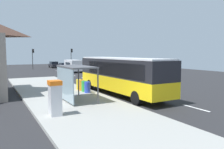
# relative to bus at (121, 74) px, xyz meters

# --- Properties ---
(ground_plane) EXTENTS (56.00, 92.00, 0.04)m
(ground_plane) POSITION_rel_bus_xyz_m (1.71, 13.63, -1.86)
(ground_plane) COLOR #262628
(sidewalk_platform) EXTENTS (6.20, 30.00, 0.18)m
(sidewalk_platform) POSITION_rel_bus_xyz_m (-4.69, 1.63, -1.75)
(sidewalk_platform) COLOR #999993
(sidewalk_platform) RESTS_ON ground
(lane_stripe_seg_0) EXTENTS (0.16, 2.20, 0.01)m
(lane_stripe_seg_0) POSITION_rel_bus_xyz_m (1.96, -6.37, -1.84)
(lane_stripe_seg_0) COLOR silver
(lane_stripe_seg_0) RESTS_ON ground
(lane_stripe_seg_1) EXTENTS (0.16, 2.20, 0.01)m
(lane_stripe_seg_1) POSITION_rel_bus_xyz_m (1.96, -1.37, -1.84)
(lane_stripe_seg_1) COLOR silver
(lane_stripe_seg_1) RESTS_ON ground
(lane_stripe_seg_2) EXTENTS (0.16, 2.20, 0.01)m
(lane_stripe_seg_2) POSITION_rel_bus_xyz_m (1.96, 3.63, -1.84)
(lane_stripe_seg_2) COLOR silver
(lane_stripe_seg_2) RESTS_ON ground
(lane_stripe_seg_3) EXTENTS (0.16, 2.20, 0.01)m
(lane_stripe_seg_3) POSITION_rel_bus_xyz_m (1.96, 8.63, -1.84)
(lane_stripe_seg_3) COLOR silver
(lane_stripe_seg_3) RESTS_ON ground
(lane_stripe_seg_4) EXTENTS (0.16, 2.20, 0.01)m
(lane_stripe_seg_4) POSITION_rel_bus_xyz_m (1.96, 13.63, -1.84)
(lane_stripe_seg_4) COLOR silver
(lane_stripe_seg_4) RESTS_ON ground
(lane_stripe_seg_5) EXTENTS (0.16, 2.20, 0.01)m
(lane_stripe_seg_5) POSITION_rel_bus_xyz_m (1.96, 18.63, -1.84)
(lane_stripe_seg_5) COLOR silver
(lane_stripe_seg_5) RESTS_ON ground
(lane_stripe_seg_6) EXTENTS (0.16, 2.20, 0.01)m
(lane_stripe_seg_6) POSITION_rel_bus_xyz_m (1.96, 23.63, -1.84)
(lane_stripe_seg_6) COLOR silver
(lane_stripe_seg_6) RESTS_ON ground
(lane_stripe_seg_7) EXTENTS (0.16, 2.20, 0.01)m
(lane_stripe_seg_7) POSITION_rel_bus_xyz_m (1.96, 28.63, -1.84)
(lane_stripe_seg_7) COLOR silver
(lane_stripe_seg_7) RESTS_ON ground
(bus) EXTENTS (2.89, 11.09, 3.21)m
(bus) POSITION_rel_bus_xyz_m (0.00, 0.00, 0.00)
(bus) COLOR yellow
(bus) RESTS_ON ground
(white_van) EXTENTS (2.16, 5.26, 2.30)m
(white_van) POSITION_rel_bus_xyz_m (3.91, 24.49, -0.50)
(white_van) COLOR silver
(white_van) RESTS_ON ground
(sedan_near) EXTENTS (1.85, 4.40, 1.52)m
(sedan_near) POSITION_rel_bus_xyz_m (4.01, 39.40, -1.05)
(sedan_near) COLOR black
(sedan_near) RESTS_ON ground
(sedan_far) EXTENTS (1.95, 4.45, 1.52)m
(sedan_far) POSITION_rel_bus_xyz_m (4.01, 30.95, -1.05)
(sedan_far) COLOR navy
(sedan_far) RESTS_ON ground
(ticket_machine) EXTENTS (0.66, 0.76, 1.94)m
(ticket_machine) POSITION_rel_bus_xyz_m (-6.78, -4.40, -0.67)
(ticket_machine) COLOR silver
(ticket_machine) RESTS_ON sidewalk_platform
(recycling_bin_blue) EXTENTS (0.52, 0.52, 0.95)m
(recycling_bin_blue) POSITION_rel_bus_xyz_m (-2.49, 1.52, -1.19)
(recycling_bin_blue) COLOR blue
(recycling_bin_blue) RESTS_ON sidewalk_platform
(recycling_bin_green) EXTENTS (0.52, 0.52, 0.95)m
(recycling_bin_green) POSITION_rel_bus_xyz_m (-2.49, 2.22, -1.19)
(recycling_bin_green) COLOR green
(recycling_bin_green) RESTS_ON sidewalk_platform
(recycling_bin_orange) EXTENTS (0.52, 0.52, 0.95)m
(recycling_bin_orange) POSITION_rel_bus_xyz_m (-2.49, 2.92, -1.19)
(recycling_bin_orange) COLOR orange
(recycling_bin_orange) RESTS_ON sidewalk_platform
(recycling_bin_yellow) EXTENTS (0.52, 0.52, 0.95)m
(recycling_bin_yellow) POSITION_rel_bus_xyz_m (-2.49, 3.62, -1.19)
(recycling_bin_yellow) COLOR yellow
(recycling_bin_yellow) RESTS_ON sidewalk_platform
(traffic_light_near_side) EXTENTS (0.49, 0.28, 4.67)m
(traffic_light_near_side) POSITION_rel_bus_xyz_m (7.22, 35.40, 1.28)
(traffic_light_near_side) COLOR #2D2D2D
(traffic_light_near_side) RESTS_ON ground
(traffic_light_far_side) EXTENTS (0.49, 0.28, 4.55)m
(traffic_light_far_side) POSITION_rel_bus_xyz_m (-1.38, 36.20, 1.20)
(traffic_light_far_side) COLOR #2D2D2D
(traffic_light_far_side) RESTS_ON ground
(bus_shelter) EXTENTS (1.80, 4.00, 2.50)m
(bus_shelter) POSITION_rel_bus_xyz_m (-4.70, -1.07, 0.25)
(bus_shelter) COLOR #4C4C51
(bus_shelter) RESTS_ON sidewalk_platform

